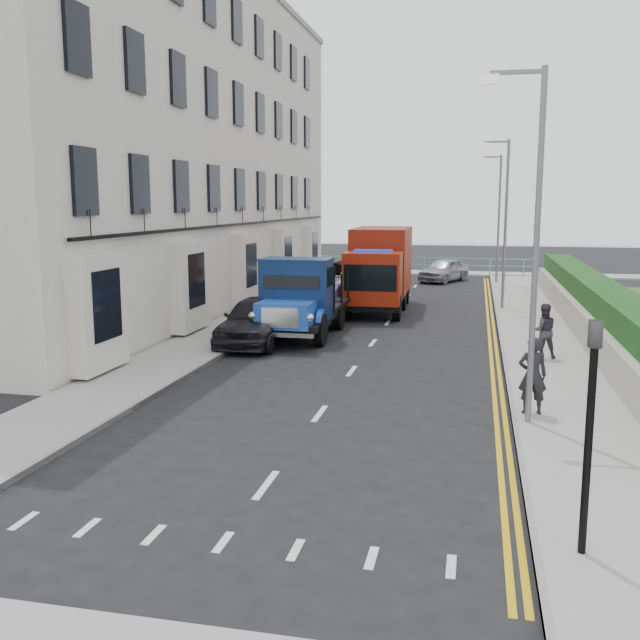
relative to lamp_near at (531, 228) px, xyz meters
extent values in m
plane|color=black|center=(-4.18, 2.00, -4.00)|extent=(120.00, 120.00, 0.00)
cube|color=gray|center=(-9.38, 11.00, -3.94)|extent=(2.40, 38.00, 0.12)
cube|color=gray|center=(1.12, 11.00, -3.94)|extent=(2.60, 38.00, 0.12)
cube|color=gray|center=(-4.18, 31.00, -3.94)|extent=(30.00, 2.50, 0.12)
plane|color=slate|center=(-4.18, 62.00, -4.00)|extent=(120.00, 120.00, 0.00)
cube|color=beige|center=(-13.68, 15.00, 3.00)|extent=(6.00, 30.00, 14.00)
cube|color=black|center=(-10.53, 15.00, -0.40)|extent=(0.12, 28.00, 0.10)
cube|color=#B2AD9E|center=(2.42, 11.00, -3.45)|extent=(0.30, 28.00, 1.00)
cube|color=#184215|center=(3.12, 11.00, -3.05)|extent=(1.20, 28.00, 1.70)
cube|color=#59B2A5|center=(-4.18, 30.20, -2.92)|extent=(13.00, 0.08, 0.06)
cube|color=#59B2A5|center=(-4.18, 30.20, -3.35)|extent=(13.00, 0.06, 0.05)
cylinder|color=slate|center=(0.12, 0.00, -0.50)|extent=(0.12, 0.12, 7.00)
cube|color=slate|center=(-0.38, 0.00, 2.90)|extent=(1.00, 0.08, 0.08)
cube|color=beige|center=(-0.88, 0.00, 2.78)|extent=(0.35, 0.18, 0.18)
cylinder|color=slate|center=(0.12, 16.00, -0.50)|extent=(0.12, 0.12, 7.00)
cube|color=slate|center=(-0.38, 16.00, 2.90)|extent=(1.00, 0.08, 0.08)
cube|color=beige|center=(-0.88, 16.00, 2.78)|extent=(0.35, 0.18, 0.18)
cylinder|color=slate|center=(0.12, 26.00, -0.50)|extent=(0.12, 0.12, 7.00)
cube|color=slate|center=(-0.38, 26.00, 2.90)|extent=(1.00, 0.08, 0.08)
cube|color=beige|center=(-0.88, 26.00, 2.78)|extent=(0.35, 0.18, 0.18)
cylinder|color=black|center=(0.42, -5.50, -2.50)|extent=(0.10, 0.10, 3.00)
imported|color=black|center=(0.42, -5.50, -1.40)|extent=(0.16, 0.20, 1.00)
cylinder|color=black|center=(-7.64, 7.09, -3.47)|extent=(0.29, 1.05, 1.05)
cylinder|color=black|center=(-5.71, 7.09, -3.47)|extent=(0.29, 1.05, 1.05)
cylinder|color=black|center=(-7.64, 10.16, -3.47)|extent=(0.29, 1.05, 1.05)
cylinder|color=black|center=(-5.71, 10.16, -3.47)|extent=(0.29, 1.05, 1.05)
cube|color=black|center=(-6.68, 8.63, -3.32)|extent=(2.08, 5.25, 0.20)
cube|color=#204FB1|center=(-6.68, 6.60, -2.93)|extent=(1.70, 1.42, 0.79)
cube|color=silver|center=(-6.68, 5.87, -2.93)|extent=(1.15, 0.09, 0.60)
cube|color=#0E234F|center=(-6.68, 7.86, -2.30)|extent=(2.19, 1.31, 1.91)
cube|color=black|center=(-6.68, 9.94, -3.07)|extent=(2.30, 3.06, 0.13)
cylinder|color=black|center=(-5.80, 12.52, -3.50)|extent=(0.32, 1.00, 0.99)
cylinder|color=black|center=(-3.91, 12.58, -3.50)|extent=(0.32, 1.00, 0.99)
cylinder|color=black|center=(-5.87, 15.31, -3.50)|extent=(0.32, 1.00, 0.99)
cylinder|color=black|center=(-3.99, 15.36, -3.50)|extent=(0.32, 1.00, 0.99)
cylinder|color=black|center=(-5.93, 17.28, -3.50)|extent=(0.32, 1.00, 0.99)
cylinder|color=black|center=(-4.04, 17.34, -3.50)|extent=(0.32, 1.00, 0.99)
cube|color=black|center=(-4.92, 14.88, -3.32)|extent=(2.24, 6.35, 0.22)
cube|color=maroon|center=(-4.85, 12.55, -2.38)|extent=(2.20, 1.77, 1.98)
cube|color=black|center=(-4.83, 11.72, -2.29)|extent=(1.98, 0.13, 0.99)
cube|color=maroon|center=(-4.95, 15.87, -1.93)|extent=(2.38, 4.73, 2.70)
imported|color=black|center=(-7.78, 7.06, -3.22)|extent=(1.87, 4.56, 1.55)
imported|color=#4E64A7|center=(-6.78, 12.10, -3.30)|extent=(1.98, 4.37, 1.39)
imported|color=silver|center=(-6.78, 20.00, -3.33)|extent=(1.96, 4.63, 1.33)
imported|color=black|center=(-7.54, 28.30, -3.29)|extent=(4.00, 5.56, 1.41)
imported|color=#98979C|center=(-2.79, 26.67, -3.33)|extent=(3.04, 4.23, 1.34)
imported|color=black|center=(0.22, 0.60, -3.06)|extent=(0.64, 0.46, 1.64)
imported|color=#362F3A|center=(0.92, 6.28, -3.10)|extent=(0.85, 0.71, 1.56)
imported|color=black|center=(-8.58, 13.16, -3.10)|extent=(0.91, 0.39, 1.55)
imported|color=#41382F|center=(-8.58, 15.13, -3.11)|extent=(0.89, 0.85, 1.53)
camera|label=1|loc=(-1.01, -14.41, 0.49)|focal=40.00mm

